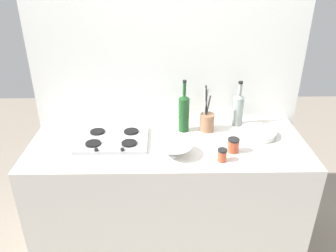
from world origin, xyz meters
TOP-DOWN VIEW (x-y plane):
  - ground_plane at (0.00, 0.00)m, footprint 6.00×6.00m
  - counter_block at (0.00, 0.00)m, footprint 1.80×0.70m
  - backsplash_panel at (0.00, 0.38)m, footprint 1.90×0.06m
  - stovetop_hob at (-0.36, 0.02)m, footprint 0.46×0.35m
  - plate_stack at (0.61, 0.08)m, footprint 0.25×0.24m
  - wine_bottle_leftmost at (0.11, 0.17)m, footprint 0.07×0.07m
  - wine_bottle_mid_left at (0.50, 0.26)m, footprint 0.07×0.07m
  - mixing_bowl at (0.04, -0.16)m, footprint 0.22×0.22m
  - utensil_crock at (0.27, 0.17)m, footprint 0.10×0.10m
  - condiment_jar_front at (0.32, -0.23)m, footprint 0.06×0.06m
  - condiment_jar_rear at (0.40, -0.12)m, footprint 0.07×0.07m

SIDE VIEW (x-z plane):
  - ground_plane at x=0.00m, z-range 0.00..0.00m
  - counter_block at x=0.00m, z-range 0.00..0.90m
  - stovetop_hob at x=-0.36m, z-range 0.89..0.93m
  - plate_stack at x=0.61m, z-range 0.90..0.94m
  - mixing_bowl at x=0.04m, z-range 0.90..0.97m
  - condiment_jar_front at x=0.32m, z-range 0.90..0.98m
  - condiment_jar_rear at x=0.40m, z-range 0.90..0.99m
  - utensil_crock at x=0.27m, z-range 0.81..1.13m
  - wine_bottle_mid_left at x=0.50m, z-range 0.86..1.19m
  - wine_bottle_leftmost at x=0.11m, z-range 0.86..1.22m
  - backsplash_panel at x=0.00m, z-range 0.00..2.38m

